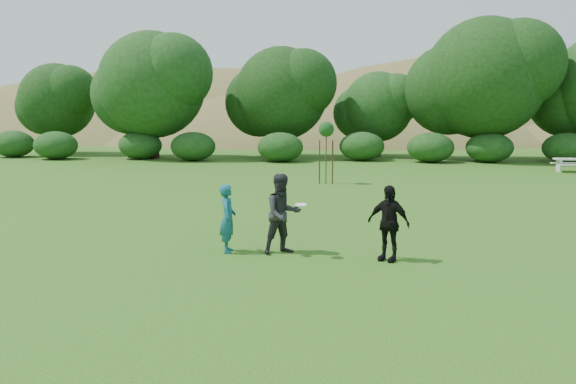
% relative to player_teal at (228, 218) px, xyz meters
% --- Properties ---
extents(ground, '(120.00, 120.00, 0.00)m').
position_rel_player_teal_xyz_m(ground, '(1.08, -0.58, -0.80)').
color(ground, '#19470C').
rests_on(ground, ground).
extents(player_teal, '(0.50, 0.65, 1.59)m').
position_rel_player_teal_xyz_m(player_teal, '(0.00, 0.00, 0.00)').
color(player_teal, '#165866').
rests_on(player_teal, ground).
extents(player_grey, '(1.13, 1.07, 1.84)m').
position_rel_player_teal_xyz_m(player_grey, '(1.28, 0.06, 0.13)').
color(player_grey, '#252527').
rests_on(player_grey, ground).
extents(player_black, '(1.06, 0.82, 1.67)m').
position_rel_player_teal_xyz_m(player_black, '(3.66, -0.28, 0.04)').
color(player_black, black).
rests_on(player_black, ground).
extents(frisbee, '(0.27, 0.27, 0.04)m').
position_rel_player_teal_xyz_m(frisbee, '(1.74, -0.28, 0.40)').
color(frisbee, white).
rests_on(frisbee, ground).
extents(sapling, '(0.70, 0.70, 2.85)m').
position_rel_player_teal_xyz_m(sapling, '(1.39, 13.20, 1.62)').
color(sapling, '#3F2D18').
rests_on(sapling, ground).
extents(picnic_table, '(1.80, 1.48, 0.76)m').
position_rel_player_teal_xyz_m(picnic_table, '(14.48, 20.21, -0.28)').
color(picnic_table, beige).
rests_on(picnic_table, ground).
extents(hillside, '(150.00, 72.00, 52.00)m').
position_rel_player_teal_xyz_m(hillside, '(0.53, 67.87, -12.77)').
color(hillside, olive).
rests_on(hillside, ground).
extents(tree_row, '(53.92, 10.38, 9.62)m').
position_rel_player_teal_xyz_m(tree_row, '(4.31, 28.10, 4.08)').
color(tree_row, '#3A2616').
rests_on(tree_row, ground).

